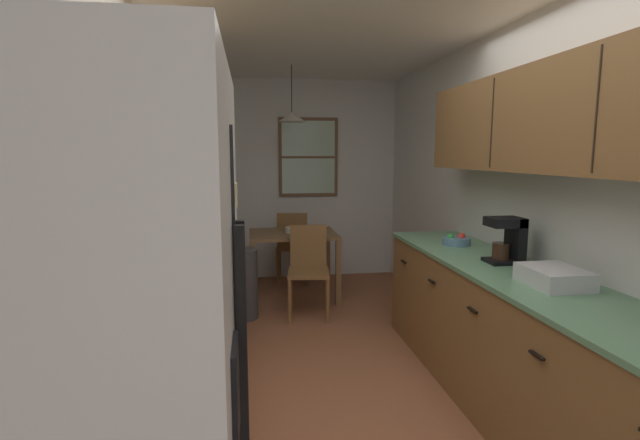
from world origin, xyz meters
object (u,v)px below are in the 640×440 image
(fruit_bowl, at_px, (456,240))
(dish_rack, at_px, (554,277))
(coffee_maker, at_px, (508,239))
(trash_bin, at_px, (242,284))
(dining_chair_far, at_px, (293,244))
(refrigerator, at_px, (104,433))
(stove_range, at_px, (158,429))
(microwave_over_range, at_px, (111,133))
(dining_table, at_px, (293,243))
(storage_canister, at_px, (174,274))
(dining_chair_near, at_px, (308,266))
(table_serving_bowl, at_px, (294,230))

(fruit_bowl, bearing_deg, dish_rack, -88.78)
(coffee_maker, height_order, fruit_bowl, coffee_maker)
(trash_bin, bearing_deg, dining_chair_far, 62.40)
(refrigerator, bearing_deg, stove_range, 92.08)
(trash_bin, distance_m, coffee_maker, 2.57)
(stove_range, height_order, coffee_maker, coffee_maker)
(stove_range, bearing_deg, microwave_over_range, 179.97)
(refrigerator, xyz_separation_m, dining_chair_far, (0.88, 4.49, -0.41))
(refrigerator, bearing_deg, microwave_over_range, 100.93)
(dining_table, bearing_deg, dining_chair_far, 85.18)
(stove_range, xyz_separation_m, microwave_over_range, (-0.11, 0.00, 1.22))
(coffee_maker, bearing_deg, trash_bin, 136.16)
(microwave_over_range, relative_size, dining_table, 0.61)
(stove_range, xyz_separation_m, dish_rack, (2.03, 0.35, 0.48))
(microwave_over_range, relative_size, storage_canister, 3.35)
(storage_canister, height_order, fruit_bowl, storage_canister)
(dining_chair_far, bearing_deg, trash_bin, -117.60)
(dining_table, bearing_deg, coffee_maker, -62.07)
(stove_range, height_order, dining_chair_near, stove_range)
(microwave_over_range, xyz_separation_m, dining_chair_near, (1.07, 2.60, -1.19))
(dining_chair_near, xyz_separation_m, coffee_maker, (1.11, -1.71, 0.56))
(coffee_maker, relative_size, table_serving_bowl, 1.47)
(microwave_over_range, bearing_deg, table_serving_bowl, 72.80)
(microwave_over_range, bearing_deg, dining_chair_far, 74.86)
(storage_canister, bearing_deg, refrigerator, -88.60)
(dining_chair_far, height_order, trash_bin, dining_chair_far)
(stove_range, bearing_deg, dish_rack, 9.85)
(trash_bin, height_order, storage_canister, storage_canister)
(dining_chair_far, distance_m, dish_rack, 3.62)
(stove_range, height_order, dish_rack, stove_range)
(dish_rack, bearing_deg, refrigerator, -151.71)
(refrigerator, relative_size, dish_rack, 5.38)
(dining_chair_near, bearing_deg, microwave_over_range, -112.44)
(refrigerator, distance_m, trash_bin, 3.38)
(dish_rack, bearing_deg, coffee_maker, 85.16)
(dining_chair_far, relative_size, coffee_maker, 2.98)
(dish_rack, bearing_deg, storage_canister, 173.42)
(fruit_bowl, bearing_deg, dining_chair_far, 115.86)
(refrigerator, relative_size, dining_chair_near, 2.03)
(dining_table, bearing_deg, table_serving_bowl, 32.87)
(dining_chair_near, xyz_separation_m, fruit_bowl, (1.04, -1.09, 0.44))
(refrigerator, distance_m, storage_canister, 1.31)
(microwave_over_range, xyz_separation_m, dining_table, (0.97, 3.18, -1.06))
(dining_chair_near, bearing_deg, dish_rack, -64.60)
(stove_range, height_order, storage_canister, stove_range)
(dining_chair_far, relative_size, storage_canister, 5.18)
(dining_chair_far, bearing_deg, coffee_maker, -67.95)
(dining_table, height_order, coffee_maker, coffee_maker)
(dining_table, bearing_deg, refrigerator, -102.00)
(dish_rack, bearing_deg, trash_bin, 127.62)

